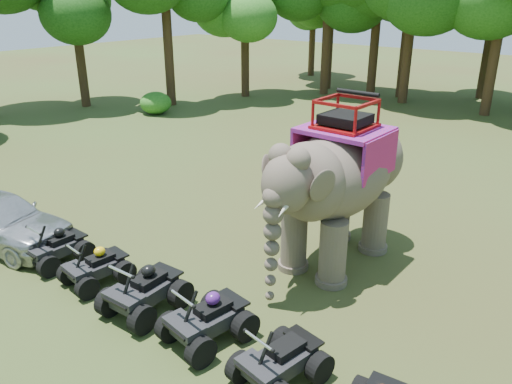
# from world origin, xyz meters

# --- Properties ---
(ground) EXTENTS (110.00, 110.00, 0.00)m
(ground) POSITION_xyz_m (0.00, 0.00, 0.00)
(ground) COLOR #47381E
(ground) RESTS_ON ground
(elephant) EXTENTS (2.38, 5.21, 4.34)m
(elephant) POSITION_xyz_m (1.64, 2.48, 2.17)
(elephant) COLOR brown
(elephant) RESTS_ON ground
(atv_0) EXTENTS (1.17, 1.58, 1.16)m
(atv_0) POSITION_xyz_m (-3.92, -2.19, 0.58)
(atv_0) COLOR black
(atv_0) RESTS_ON ground
(atv_1) EXTENTS (1.28, 1.65, 1.14)m
(atv_1) POSITION_xyz_m (-2.28, -2.14, 0.57)
(atv_1) COLOR black
(atv_1) RESTS_ON ground
(atv_2) EXTENTS (1.38, 1.83, 1.32)m
(atv_2) POSITION_xyz_m (-0.46, -2.15, 0.66)
(atv_2) COLOR black
(atv_2) RESTS_ON ground
(atv_3) EXTENTS (1.52, 1.91, 1.29)m
(atv_3) POSITION_xyz_m (1.31, -2.04, 0.64)
(atv_3) COLOR black
(atv_3) RESTS_ON ground
(atv_4) EXTENTS (1.46, 1.82, 1.21)m
(atv_4) POSITION_xyz_m (3.14, -2.07, 0.61)
(atv_4) COLOR black
(atv_4) RESTS_ON ground
(tree_0) EXTENTS (6.11, 6.11, 8.72)m
(tree_0) POSITION_xyz_m (0.00, 22.47, 4.36)
(tree_0) COLOR #195114
(tree_0) RESTS_ON ground
(tree_21) EXTENTS (5.57, 5.57, 7.96)m
(tree_21) POSITION_xyz_m (-20.12, 9.63, 3.98)
(tree_21) COLOR #195114
(tree_21) RESTS_ON ground
(tree_22) EXTENTS (6.09, 6.09, 8.70)m
(tree_22) POSITION_xyz_m (-16.29, 13.24, 4.35)
(tree_22) COLOR #195114
(tree_22) RESTS_ON ground
(tree_23) EXTENTS (5.53, 5.53, 7.90)m
(tree_23) POSITION_xyz_m (-14.41, 18.27, 3.95)
(tree_23) COLOR #195114
(tree_23) RESTS_ON ground
(tree_24) EXTENTS (6.21, 6.21, 8.88)m
(tree_24) POSITION_xyz_m (-10.62, 22.24, 4.44)
(tree_24) COLOR #195114
(tree_24) RESTS_ON ground
(tree_25) EXTENTS (6.54, 6.54, 9.35)m
(tree_25) POSITION_xyz_m (-5.13, 22.83, 4.67)
(tree_25) COLOR #195114
(tree_25) RESTS_ON ground
(tree_26) EXTENTS (6.67, 6.67, 9.52)m
(tree_26) POSITION_xyz_m (-7.86, 23.81, 4.76)
(tree_26) COLOR #195114
(tree_26) RESTS_ON ground
(tree_27) EXTENTS (5.74, 5.74, 8.20)m
(tree_27) POSITION_xyz_m (-11.58, 24.28, 4.10)
(tree_27) COLOR #195114
(tree_27) RESTS_ON ground
(tree_29) EXTENTS (6.64, 6.64, 9.49)m
(tree_29) POSITION_xyz_m (-6.03, 24.54, 4.74)
(tree_29) COLOR #195114
(tree_29) RESTS_ON ground
(tree_30) EXTENTS (5.08, 5.08, 7.26)m
(tree_30) POSITION_xyz_m (-15.83, 28.76, 3.63)
(tree_30) COLOR #195114
(tree_30) RESTS_ON ground
(tree_31) EXTENTS (5.29, 5.29, 7.56)m
(tree_31) POSITION_xyz_m (-1.65, 27.41, 3.78)
(tree_31) COLOR #195114
(tree_31) RESTS_ON ground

